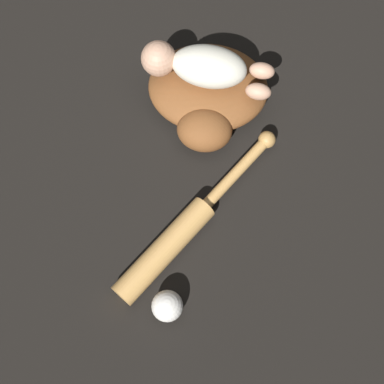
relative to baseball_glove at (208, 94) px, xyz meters
The scene contains 5 objects.
ground_plane 0.06m from the baseball_glove, 162.73° to the left, with size 6.00×6.00×0.00m, color black.
baseball_glove is the anchor object (origin of this frame).
baby_figure 0.10m from the baseball_glove, 70.00° to the right, with size 0.33×0.23×0.09m.
baseball_bat 0.38m from the baseball_glove, 62.56° to the left, with size 0.51×0.33×0.06m.
baseball 0.57m from the baseball_glove, 62.76° to the left, with size 0.07×0.07×0.07m.
Camera 1 is at (0.29, 0.69, 1.30)m, focal length 50.00 mm.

